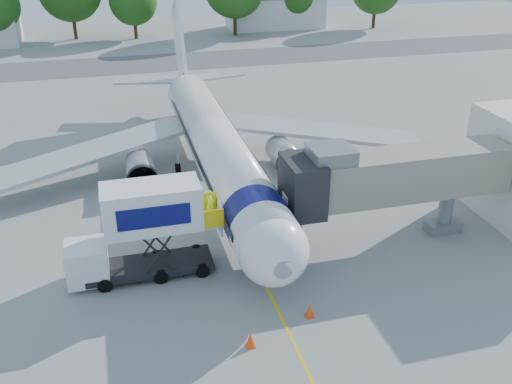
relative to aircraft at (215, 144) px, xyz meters
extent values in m
plane|color=#9B9B98|center=(0.00, -4.12, -2.95)|extent=(160.00, 160.00, 0.00)
cube|color=yellow|center=(0.00, -4.12, -2.94)|extent=(0.15, 70.00, 0.01)
cube|color=#59595B|center=(0.00, 37.88, -2.94)|extent=(120.00, 10.00, 0.01)
cylinder|color=white|center=(0.00, -1.12, 0.05)|extent=(3.70, 28.00, 3.70)
sphere|color=white|center=(0.00, -15.12, 0.05)|extent=(3.70, 3.70, 3.70)
sphere|color=gray|center=(0.00, -16.67, 0.05)|extent=(1.10, 1.10, 1.10)
cone|color=white|center=(0.00, 15.88, 0.05)|extent=(3.70, 6.00, 3.70)
cube|color=white|center=(0.00, 16.88, 4.25)|extent=(0.35, 7.26, 8.29)
cube|color=#ABAEB0|center=(9.00, 2.38, -0.65)|extent=(16.17, 9.32, 1.42)
cube|color=#ABAEB0|center=(-9.00, 2.38, -0.65)|extent=(16.17, 9.32, 1.42)
cylinder|color=#999BA0|center=(5.50, 0.38, -1.65)|extent=(2.10, 3.60, 2.10)
cylinder|color=#999BA0|center=(-5.50, 0.38, -1.65)|extent=(2.10, 3.60, 2.10)
cube|color=black|center=(0.00, -15.42, 0.50)|extent=(2.60, 1.39, 0.81)
cylinder|color=#0C0E56|center=(0.00, -12.12, 0.05)|extent=(3.73, 2.00, 3.73)
cylinder|color=silver|center=(0.00, -13.62, -2.20)|extent=(0.16, 0.16, 1.50)
cylinder|color=black|center=(0.00, -13.62, -2.63)|extent=(0.25, 0.64, 0.64)
cylinder|color=black|center=(2.60, 1.88, -2.50)|extent=(0.35, 0.90, 0.90)
cylinder|color=black|center=(-2.60, 1.88, -2.50)|extent=(0.35, 0.90, 0.90)
cube|color=gray|center=(9.00, -11.12, 1.45)|extent=(13.60, 2.60, 2.80)
cube|color=black|center=(2.90, -11.12, 1.45)|extent=(2.00, 3.20, 3.20)
cube|color=slate|center=(4.50, -11.12, 3.25)|extent=(2.40, 2.40, 0.80)
cylinder|color=slate|center=(12.50, -11.12, -1.45)|extent=(0.90, 0.90, 3.00)
cube|color=slate|center=(12.50, -11.12, -2.60)|extent=(2.20, 1.20, 0.70)
cylinder|color=black|center=(11.60, -11.12, -2.60)|extent=(0.30, 0.70, 0.70)
cylinder|color=black|center=(13.40, -11.12, -2.60)|extent=(0.30, 0.70, 0.70)
cube|color=black|center=(-6.00, -11.12, -2.40)|extent=(7.00, 2.30, 0.35)
cube|color=white|center=(-9.30, -11.12, -1.60)|extent=(2.20, 2.20, 2.10)
cube|color=black|center=(-9.30, -11.12, -1.15)|extent=(1.90, 2.10, 0.70)
cube|color=white|center=(-5.60, -11.12, 1.30)|extent=(5.20, 2.40, 2.50)
cube|color=#0C0E56|center=(-5.60, -12.34, 1.30)|extent=(3.80, 0.04, 1.20)
cube|color=silver|center=(-2.45, -11.12, 0.10)|extent=(1.10, 2.20, 0.10)
cube|color=yellow|center=(-2.45, -12.17, 0.65)|extent=(1.10, 0.06, 1.10)
cube|color=yellow|center=(-2.45, -10.07, 0.65)|extent=(1.10, 0.06, 1.10)
cylinder|color=black|center=(-3.20, -12.17, -2.55)|extent=(0.80, 0.25, 0.80)
cylinder|color=black|center=(-3.20, -10.07, -2.55)|extent=(0.80, 0.25, 0.80)
cylinder|color=black|center=(-8.50, -12.17, -2.55)|extent=(0.80, 0.25, 0.80)
cylinder|color=black|center=(-8.50, -10.07, -2.55)|extent=(0.80, 0.25, 0.80)
imported|color=#9FF71A|center=(-2.45, -11.12, 1.01)|extent=(0.55, 0.71, 1.72)
cube|color=white|center=(-2.27, -20.44, -2.33)|extent=(3.18, 1.75, 1.24)
cube|color=#0C0E56|center=(-2.27, -20.44, -1.93)|extent=(1.85, 1.59, 0.31)
cylinder|color=black|center=(-3.54, -19.88, -2.64)|extent=(0.63, 0.25, 0.62)
cylinder|color=black|center=(-1.00, -21.00, -2.64)|extent=(0.63, 0.25, 0.62)
cylinder|color=black|center=(-1.06, -19.76, -2.64)|extent=(0.63, 0.25, 0.62)
cone|color=#FF490D|center=(1.41, -16.99, -2.57)|extent=(0.47, 0.47, 0.75)
cube|color=#FF490D|center=(1.41, -16.99, -2.93)|extent=(0.43, 0.43, 0.04)
cone|color=#FF490D|center=(-2.02, -18.33, -2.56)|extent=(0.48, 0.48, 0.77)
cube|color=#FF490D|center=(-2.02, -18.33, -2.93)|extent=(0.44, 0.44, 0.04)
cube|color=silver|center=(22.00, 57.88, -0.45)|extent=(16.00, 7.00, 5.00)
cylinder|color=#382314|center=(-10.99, 56.47, -0.79)|extent=(0.56, 0.56, 4.32)
cylinder|color=#382314|center=(-1.84, 54.51, -1.30)|extent=(0.56, 0.56, 3.29)
sphere|color=#1C5115|center=(-1.84, 54.51, 2.72)|extent=(7.31, 7.31, 7.31)
cylinder|color=#382314|center=(13.81, 53.04, -0.78)|extent=(0.56, 0.56, 4.34)
cylinder|color=#382314|center=(24.99, 56.57, -1.44)|extent=(0.56, 0.56, 3.01)
cylinder|color=#382314|center=(38.05, 52.92, -1.07)|extent=(0.56, 0.56, 3.76)
camera|label=1|loc=(-7.14, -38.47, 15.59)|focal=40.00mm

